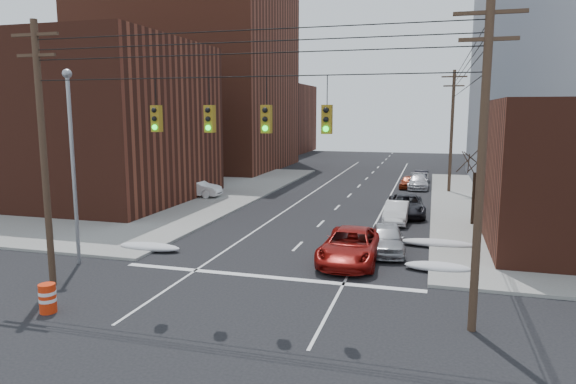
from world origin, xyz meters
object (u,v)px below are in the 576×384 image
Objects in this scene: lot_car_a at (195,188)px; construction_barrel at (48,298)px; parked_car_a at (387,239)px; parked_car_b at (397,212)px; parked_car_f at (421,177)px; parked_car_c at (406,205)px; lot_car_c at (144,188)px; red_pickup at (351,246)px; lot_car_b at (161,187)px; parked_car_d at (418,182)px; parked_car_e at (408,182)px; lot_car_d at (162,183)px.

lot_car_a reaches higher than construction_barrel.
construction_barrel is (-11.33, -11.64, -0.20)m from parked_car_a.
parked_car_b reaches higher than parked_car_f.
parked_car_c is 1.18× the size of lot_car_a.
parked_car_b is 0.94× the size of lot_car_a.
parked_car_f is 3.46× the size of construction_barrel.
parked_car_b is 0.91× the size of lot_car_c.
lot_car_b is at bearing 142.17° from red_pickup.
parked_car_d is 0.96× the size of lot_car_b.
red_pickup is 2.68m from parked_car_a.
parked_car_c is 18.01m from lot_car_a.
red_pickup is 26.00m from parked_car_e.
red_pickup is 13.61m from construction_barrel.
parked_car_a is 26.52m from lot_car_d.
lot_car_d is at bearing 20.56° from lot_car_b.
parked_car_f reaches higher than parked_car_e.
parked_car_a is 4.11× the size of construction_barrel.
lot_car_c is (-4.45, -0.77, -0.07)m from lot_car_a.
lot_car_d is at bearing -146.61° from parked_car_f.
lot_car_a is 0.93× the size of lot_car_b.
parked_car_e is (-0.49, 13.49, -0.13)m from parked_car_c.
construction_barrel is at bearing -102.35° from parked_car_e.
lot_car_c is at bearing 169.73° from parked_car_c.
construction_barrel is at bearing -135.49° from red_pickup.
parked_car_b is 0.87× the size of lot_car_b.
lot_car_d is at bearing 161.80° from parked_car_b.
lot_car_b reaches higher than parked_car_f.
parked_car_c is 13.50m from parked_car_e.
construction_barrel is at bearing -140.83° from parked_car_a.
construction_barrel is at bearing -156.66° from lot_car_c.
parked_car_f is at bearing -69.17° from lot_car_d.
lot_car_c is (-22.26, 1.91, 0.08)m from parked_car_c.
parked_car_f reaches higher than construction_barrel.
lot_car_a reaches higher than parked_car_c.
lot_car_c is at bearing 108.92° from lot_car_b.
lot_car_b is (-3.18, -0.15, -0.07)m from lot_car_a.
parked_car_a is 0.95× the size of parked_car_d.
parked_car_c reaches higher than parked_car_e.
lot_car_c is 4.27× the size of construction_barrel.
parked_car_f is 27.97m from lot_car_c.
construction_barrel is (9.20, -24.45, -0.27)m from lot_car_b.
lot_car_b is 26.12m from construction_barrel.
lot_car_a is 4.93m from lot_car_d.
parked_car_e is 0.95× the size of parked_car_f.
construction_barrel is (-11.30, -35.41, -0.05)m from parked_car_e.
parked_car_b is 20.73m from parked_car_f.
parked_car_e is at bearing -62.36° from lot_car_c.
parked_car_d is at bearing 85.09° from red_pickup.
parked_car_d reaches higher than parked_car_f.
parked_car_a is at bearing -88.89° from parked_car_b.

